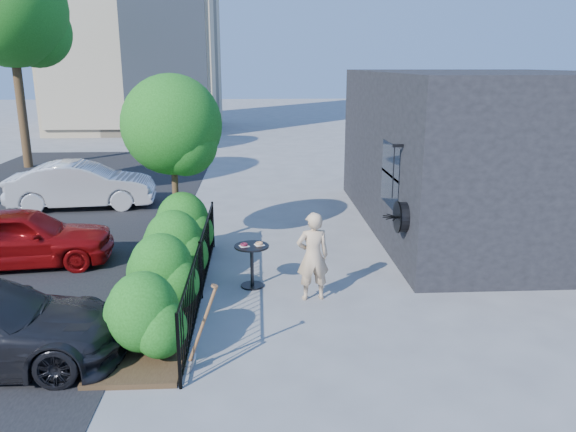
{
  "coord_description": "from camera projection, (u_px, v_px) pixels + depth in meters",
  "views": [
    {
      "loc": [
        -0.43,
        -9.69,
        4.2
      ],
      "look_at": [
        0.17,
        1.28,
        1.2
      ],
      "focal_mm": 35.0,
      "sensor_mm": 36.0,
      "label": 1
    }
  ],
  "objects": [
    {
      "name": "planting_bed",
      "position": [
        164.0,
        297.0,
        10.33
      ],
      "size": [
        1.3,
        6.0,
        0.08
      ],
      "primitive_type": "cube",
      "color": "#382616",
      "rests_on": "ground"
    },
    {
      "name": "fence",
      "position": [
        201.0,
        270.0,
        10.23
      ],
      "size": [
        0.05,
        6.05,
        1.1
      ],
      "color": "black",
      "rests_on": "ground"
    },
    {
      "name": "ground",
      "position": [
        283.0,
        296.0,
        10.46
      ],
      "size": [
        120.0,
        120.0,
        0.0
      ],
      "primitive_type": "plane",
      "color": "gray",
      "rests_on": "ground"
    },
    {
      "name": "shrubs",
      "position": [
        168.0,
        261.0,
        10.26
      ],
      "size": [
        1.1,
        5.6,
        1.24
      ],
      "color": "#185212",
      "rests_on": "ground"
    },
    {
      "name": "woman",
      "position": [
        313.0,
        256.0,
        10.14
      ],
      "size": [
        0.65,
        0.47,
        1.65
      ],
      "primitive_type": "imported",
      "rotation": [
        0.0,
        0.0,
        3.27
      ],
      "color": "tan",
      "rests_on": "ground"
    },
    {
      "name": "shovel",
      "position": [
        201.0,
        332.0,
        7.8
      ],
      "size": [
        0.46,
        0.17,
        1.32
      ],
      "color": "brown",
      "rests_on": "ground"
    },
    {
      "name": "car_red",
      "position": [
        21.0,
        237.0,
        11.88
      ],
      "size": [
        3.9,
        1.96,
        1.27
      ],
      "primitive_type": "imported",
      "rotation": [
        0.0,
        0.0,
        1.69
      ],
      "color": "maroon",
      "rests_on": "ground"
    },
    {
      "name": "car_silver",
      "position": [
        82.0,
        185.0,
        16.71
      ],
      "size": [
        4.3,
        1.87,
        1.38
      ],
      "primitive_type": "imported",
      "rotation": [
        0.0,
        0.0,
        1.67
      ],
      "color": "silver",
      "rests_on": "ground"
    },
    {
      "name": "shop_building",
      "position": [
        486.0,
        151.0,
        14.55
      ],
      "size": [
        6.22,
        9.0,
        4.0
      ],
      "color": "black",
      "rests_on": "ground"
    },
    {
      "name": "patio_tree",
      "position": [
        175.0,
        131.0,
        12.27
      ],
      "size": [
        2.2,
        2.2,
        3.94
      ],
      "color": "#3F2B19",
      "rests_on": "ground"
    },
    {
      "name": "street_tree_far",
      "position": [
        12.0,
        17.0,
        21.83
      ],
      "size": [
        4.4,
        4.4,
        8.28
      ],
      "color": "#3F2B19",
      "rests_on": "ground"
    },
    {
      "name": "cafe_table",
      "position": [
        252.0,
        258.0,
        10.77
      ],
      "size": [
        0.67,
        0.67,
        0.89
      ],
      "rotation": [
        0.0,
        0.0,
        0.37
      ],
      "color": "black",
      "rests_on": "ground"
    }
  ]
}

